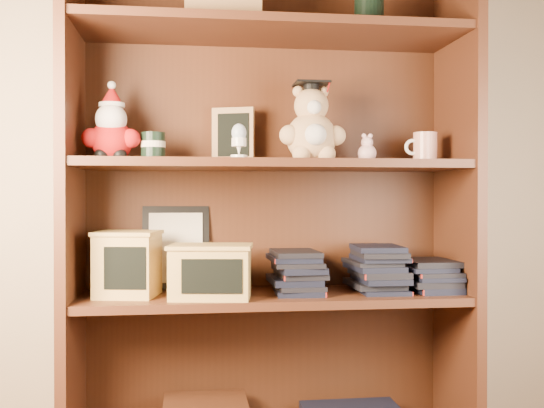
# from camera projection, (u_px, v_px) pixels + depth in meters

# --- Properties ---
(bookcase) EXTENTS (1.20, 0.35, 1.60)m
(bookcase) POSITION_uv_depth(u_px,v_px,m) (269.00, 217.00, 1.96)
(bookcase) COLOR #4A2515
(bookcase) RESTS_ON ground
(shelf_lower) EXTENTS (1.14, 0.33, 0.02)m
(shelf_lower) POSITION_uv_depth(u_px,v_px,m) (272.00, 298.00, 1.92)
(shelf_lower) COLOR #4A2515
(shelf_lower) RESTS_ON ground
(shelf_upper) EXTENTS (1.14, 0.33, 0.02)m
(shelf_upper) POSITION_uv_depth(u_px,v_px,m) (272.00, 165.00, 1.91)
(shelf_upper) COLOR #4A2515
(shelf_upper) RESTS_ON ground
(santa_plush) EXTENTS (0.17, 0.12, 0.24)m
(santa_plush) POSITION_uv_depth(u_px,v_px,m) (112.00, 130.00, 1.84)
(santa_plush) COLOR #A50F0F
(santa_plush) RESTS_ON shelf_upper
(teachers_tin) EXTENTS (0.07, 0.07, 0.08)m
(teachers_tin) POSITION_uv_depth(u_px,v_px,m) (153.00, 146.00, 1.87)
(teachers_tin) COLOR black
(teachers_tin) RESTS_ON shelf_upper
(chalkboard_plaque) EXTENTS (0.13, 0.10, 0.17)m
(chalkboard_plaque) POSITION_uv_depth(u_px,v_px,m) (233.00, 136.00, 2.01)
(chalkboard_plaque) COLOR #9E7547
(chalkboard_plaque) RESTS_ON shelf_upper
(egg_cup) EXTENTS (0.05, 0.05, 0.10)m
(egg_cup) POSITION_uv_depth(u_px,v_px,m) (239.00, 140.00, 1.82)
(egg_cup) COLOR white
(egg_cup) RESTS_ON shelf_upper
(grad_teddy_bear) EXTENTS (0.20, 0.17, 0.25)m
(grad_teddy_bear) POSITION_uv_depth(u_px,v_px,m) (312.00, 130.00, 1.92)
(grad_teddy_bear) COLOR tan
(grad_teddy_bear) RESTS_ON shelf_upper
(pink_figurine) EXTENTS (0.06, 0.06, 0.09)m
(pink_figurine) POSITION_uv_depth(u_px,v_px,m) (367.00, 151.00, 1.95)
(pink_figurine) COLOR beige
(pink_figurine) RESTS_ON shelf_upper
(teacher_mug) EXTENTS (0.10, 0.07, 0.09)m
(teacher_mug) POSITION_uv_depth(u_px,v_px,m) (424.00, 147.00, 1.97)
(teacher_mug) COLOR silver
(teacher_mug) RESTS_ON shelf_upper
(certificate_frame) EXTENTS (0.21, 0.05, 0.26)m
(certificate_frame) POSITION_uv_depth(u_px,v_px,m) (176.00, 247.00, 2.01)
(certificate_frame) COLOR black
(certificate_frame) RESTS_ON shelf_lower
(treats_box) EXTENTS (0.20, 0.20, 0.19)m
(treats_box) POSITION_uv_depth(u_px,v_px,m) (128.00, 263.00, 1.86)
(treats_box) COLOR tan
(treats_box) RESTS_ON shelf_lower
(pencils_box) EXTENTS (0.26, 0.20, 0.15)m
(pencils_box) POSITION_uv_depth(u_px,v_px,m) (211.00, 271.00, 1.83)
(pencils_box) COLOR tan
(pencils_box) RESTS_ON shelf_lower
(book_stack_left) EXTENTS (0.14, 0.20, 0.13)m
(book_stack_left) POSITION_uv_depth(u_px,v_px,m) (297.00, 272.00, 1.92)
(book_stack_left) COLOR black
(book_stack_left) RESTS_ON shelf_lower
(book_stack_mid) EXTENTS (0.14, 0.20, 0.14)m
(book_stack_mid) POSITION_uv_depth(u_px,v_px,m) (376.00, 268.00, 1.96)
(book_stack_mid) COLOR black
(book_stack_mid) RESTS_ON shelf_lower
(book_stack_right) EXTENTS (0.14, 0.20, 0.10)m
(book_stack_right) POSITION_uv_depth(u_px,v_px,m) (428.00, 275.00, 1.98)
(book_stack_right) COLOR black
(book_stack_right) RESTS_ON shelf_lower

